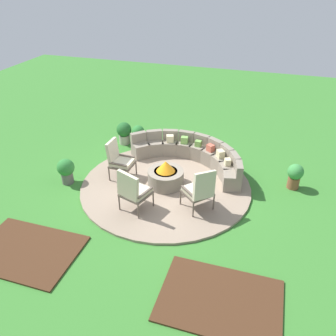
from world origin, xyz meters
TOP-DOWN VIEW (x-y plane):
  - ground_plane at (0.00, 0.00)m, footprint 24.00×24.00m
  - patio_circle at (0.00, 0.00)m, footprint 4.42×4.42m
  - mulch_bed_left at (-1.99, -3.11)m, footprint 2.11×1.50m
  - mulch_bed_right at (1.99, -3.11)m, footprint 2.11×1.50m
  - fire_pit at (0.00, 0.00)m, footprint 0.93×0.93m
  - curved_stone_bench at (0.40, 1.29)m, footprint 3.42×1.84m
  - lounge_chair_front_left at (-1.30, -0.01)m, footprint 0.63×0.57m
  - lounge_chair_front_right at (-0.38, -1.24)m, footprint 0.76×0.76m
  - lounge_chair_back_left at (1.06, -0.75)m, footprint 0.84×0.87m
  - potted_plant_0 at (-2.55, -0.60)m, footprint 0.45×0.45m
  - potted_plant_1 at (-2.04, 2.00)m, footprint 0.47×0.47m
  - potted_plant_2 at (-1.57, 2.03)m, footprint 0.41×0.41m
  - potted_plant_3 at (3.18, 0.94)m, footprint 0.41×0.41m

SIDE VIEW (x-z plane):
  - ground_plane at x=0.00m, z-range 0.00..0.00m
  - mulch_bed_left at x=-1.99m, z-range 0.00..0.04m
  - mulch_bed_right at x=1.99m, z-range 0.00..0.04m
  - patio_circle at x=0.00m, z-range 0.00..0.06m
  - fire_pit at x=0.00m, z-range -0.02..0.68m
  - curved_stone_bench at x=0.40m, z-range -0.01..0.71m
  - potted_plant_2 at x=-1.57m, z-range 0.03..0.69m
  - potted_plant_3 at x=3.18m, z-range 0.05..0.73m
  - potted_plant_1 at x=-2.04m, z-range 0.04..0.76m
  - potted_plant_0 at x=-2.55m, z-range 0.05..0.75m
  - lounge_chair_front_left at x=-1.30m, z-range 0.08..1.14m
  - lounge_chair_back_left at x=1.06m, z-range 0.06..1.17m
  - lounge_chair_front_right at x=-0.38m, z-range 0.06..1.18m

